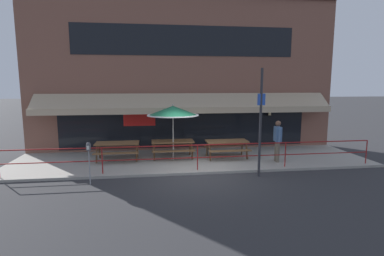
{
  "coord_description": "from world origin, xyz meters",
  "views": [
    {
      "loc": [
        -1.67,
        -10.44,
        3.31
      ],
      "look_at": [
        -0.03,
        1.6,
        1.5
      ],
      "focal_mm": 28.0,
      "sensor_mm": 36.0,
      "label": 1
    }
  ],
  "objects_px": {
    "picnic_table_right": "(227,144)",
    "pedestrian_walking": "(278,139)",
    "parking_meter_near": "(89,151)",
    "picnic_table_left": "(117,146)",
    "picnic_table_centre": "(173,144)",
    "patio_umbrella_centre": "(173,111)",
    "street_sign_pole": "(260,122)"
  },
  "relations": [
    {
      "from": "picnic_table_centre",
      "to": "patio_umbrella_centre",
      "type": "xyz_separation_m",
      "value": [
        0.0,
        -0.35,
        1.47
      ]
    },
    {
      "from": "picnic_table_left",
      "to": "picnic_table_right",
      "type": "bearing_deg",
      "value": -2.46
    },
    {
      "from": "picnic_table_right",
      "to": "street_sign_pole",
      "type": "xyz_separation_m",
      "value": [
        0.58,
        -2.41,
        1.27
      ]
    },
    {
      "from": "pedestrian_walking",
      "to": "street_sign_pole",
      "type": "relative_size",
      "value": 0.45
    },
    {
      "from": "picnic_table_centre",
      "to": "picnic_table_right",
      "type": "bearing_deg",
      "value": -6.76
    },
    {
      "from": "picnic_table_centre",
      "to": "parking_meter_near",
      "type": "relative_size",
      "value": 1.27
    },
    {
      "from": "picnic_table_right",
      "to": "picnic_table_centre",
      "type": "bearing_deg",
      "value": 173.24
    },
    {
      "from": "patio_umbrella_centre",
      "to": "picnic_table_right",
      "type": "bearing_deg",
      "value": 1.86
    },
    {
      "from": "picnic_table_centre",
      "to": "parking_meter_near",
      "type": "height_order",
      "value": "parking_meter_near"
    },
    {
      "from": "picnic_table_centre",
      "to": "street_sign_pole",
      "type": "height_order",
      "value": "street_sign_pole"
    },
    {
      "from": "picnic_table_right",
      "to": "patio_umbrella_centre",
      "type": "bearing_deg",
      "value": -178.14
    },
    {
      "from": "picnic_table_left",
      "to": "parking_meter_near",
      "type": "distance_m",
      "value": 2.82
    },
    {
      "from": "picnic_table_centre",
      "to": "parking_meter_near",
      "type": "distance_m",
      "value": 4.08
    },
    {
      "from": "patio_umbrella_centre",
      "to": "picnic_table_left",
      "type": "bearing_deg",
      "value": 173.25
    },
    {
      "from": "patio_umbrella_centre",
      "to": "parking_meter_near",
      "type": "relative_size",
      "value": 1.67
    },
    {
      "from": "parking_meter_near",
      "to": "picnic_table_left",
      "type": "bearing_deg",
      "value": 77.44
    },
    {
      "from": "pedestrian_walking",
      "to": "street_sign_pole",
      "type": "bearing_deg",
      "value": -131.28
    },
    {
      "from": "picnic_table_left",
      "to": "picnic_table_centre",
      "type": "height_order",
      "value": "same"
    },
    {
      "from": "picnic_table_right",
      "to": "pedestrian_walking",
      "type": "relative_size",
      "value": 1.05
    },
    {
      "from": "patio_umbrella_centre",
      "to": "street_sign_pole",
      "type": "xyz_separation_m",
      "value": [
        2.9,
        -2.34,
        -0.2
      ]
    },
    {
      "from": "picnic_table_right",
      "to": "parking_meter_near",
      "type": "bearing_deg",
      "value": -154.42
    },
    {
      "from": "picnic_table_left",
      "to": "street_sign_pole",
      "type": "relative_size",
      "value": 0.47
    },
    {
      "from": "parking_meter_near",
      "to": "picnic_table_right",
      "type": "bearing_deg",
      "value": 25.58
    },
    {
      "from": "picnic_table_left",
      "to": "parking_meter_near",
      "type": "xyz_separation_m",
      "value": [
        -0.61,
        -2.72,
        0.44
      ]
    },
    {
      "from": "picnic_table_centre",
      "to": "pedestrian_walking",
      "type": "relative_size",
      "value": 1.05
    },
    {
      "from": "parking_meter_near",
      "to": "street_sign_pole",
      "type": "distance_m",
      "value": 5.9
    },
    {
      "from": "picnic_table_left",
      "to": "parking_meter_near",
      "type": "height_order",
      "value": "parking_meter_near"
    },
    {
      "from": "picnic_table_centre",
      "to": "parking_meter_near",
      "type": "xyz_separation_m",
      "value": [
        -2.93,
        -2.79,
        0.44
      ]
    },
    {
      "from": "picnic_table_centre",
      "to": "picnic_table_left",
      "type": "bearing_deg",
      "value": -178.13
    },
    {
      "from": "pedestrian_walking",
      "to": "picnic_table_right",
      "type": "bearing_deg",
      "value": 154.84
    },
    {
      "from": "picnic_table_left",
      "to": "patio_umbrella_centre",
      "type": "distance_m",
      "value": 2.77
    },
    {
      "from": "patio_umbrella_centre",
      "to": "pedestrian_walking",
      "type": "bearing_deg",
      "value": -10.97
    }
  ]
}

